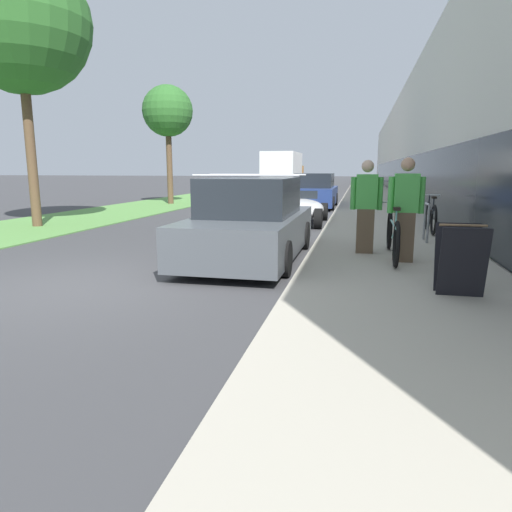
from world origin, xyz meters
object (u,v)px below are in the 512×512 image
cruiser_bike_nearest (431,217)px  sandwich_board_sign (460,259)px  parked_sedan_far (315,192)px  person_bystander (366,207)px  vintage_roadster_curbside (298,210)px  street_tree_near (19,22)px  moving_truck (283,172)px  street_tree_far (168,112)px  person_rider (405,210)px  bike_rack_hoop (427,218)px  parked_sedan_curbside (251,223)px  tandem_bicycle (393,235)px

cruiser_bike_nearest → sandwich_board_sign: (-0.49, -6.02, 0.06)m
sandwich_board_sign → parked_sedan_far: parked_sedan_far is taller
person_bystander → vintage_roadster_curbside: (-2.02, 5.68, -0.58)m
street_tree_near → moving_truck: bearing=81.3°
sandwich_board_sign → person_bystander: bearing=112.6°
parked_sedan_far → street_tree_far: street_tree_far is taller
person_bystander → cruiser_bike_nearest: 3.68m
person_rider → cruiser_bike_nearest: bearing=76.0°
parked_sedan_far → vintage_roadster_curbside: bearing=-89.0°
bike_rack_hoop → moving_truck: (-7.31, 25.08, 0.84)m
parked_sedan_curbside → parked_sedan_far: 12.51m
sandwich_board_sign → cruiser_bike_nearest: bearing=85.4°
sandwich_board_sign → vintage_roadster_curbside: (-3.16, 8.44, -0.15)m
sandwich_board_sign → street_tree_far: street_tree_far is taller
sandwich_board_sign → vintage_roadster_curbside: bearing=110.5°
sandwich_board_sign → person_rider: bearing=103.8°
person_rider → vintage_roadster_curbside: 6.94m
vintage_roadster_curbside → bike_rack_hoop: bearing=-49.6°
street_tree_far → vintage_roadster_curbside: bearing=-43.4°
vintage_roadster_curbside → street_tree_near: (-7.61, -2.56, 5.33)m
person_rider → moving_truck: 28.32m
parked_sedan_far → sandwich_board_sign: bearing=-77.6°
person_bystander → street_tree_near: (-9.62, 3.12, 4.75)m
street_tree_near → street_tree_far: bearing=88.3°
person_bystander → parked_sedan_curbside: size_ratio=0.38×
bike_rack_hoop → cruiser_bike_nearest: 1.55m
vintage_roadster_curbside → sandwich_board_sign: bearing=-69.5°
tandem_bicycle → street_tree_far: bearing=127.1°
vintage_roadster_curbside → street_tree_far: street_tree_far is taller
person_bystander → moving_truck: size_ratio=0.24×
tandem_bicycle → sandwich_board_sign: (0.67, -2.36, 0.05)m
parked_sedan_curbside → street_tree_near: size_ratio=0.58×
moving_truck → street_tree_near: 24.37m
bike_rack_hoop → vintage_roadster_curbside: bearing=130.4°
cruiser_bike_nearest → sandwich_board_sign: bearing=-94.6°
person_rider → street_tree_near: street_tree_near is taller
bike_rack_hoop → sandwich_board_sign: sandwich_board_sign is taller
parked_sedan_curbside → street_tree_far: 15.27m
street_tree_near → vintage_roadster_curbside: bearing=18.6°
vintage_roadster_curbside → street_tree_near: street_tree_near is taller
person_bystander → parked_sedan_far: bearing=99.9°
parked_sedan_far → parked_sedan_curbside: bearing=-90.0°
street_tree_near → cruiser_bike_nearest: bearing=0.7°
person_rider → street_tree_near: size_ratio=0.23×
street_tree_far → sandwich_board_sign: bearing=-55.7°
person_bystander → bike_rack_hoop: bearing=52.7°
parked_sedan_far → person_bystander: bearing=-80.1°
street_tree_near → street_tree_far: 9.58m
tandem_bicycle → moving_truck: (-6.46, 27.23, 0.95)m
parked_sedan_curbside → street_tree_near: (-7.48, 3.46, 5.07)m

